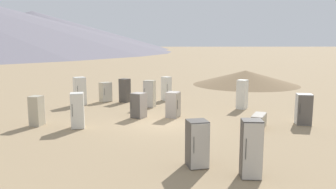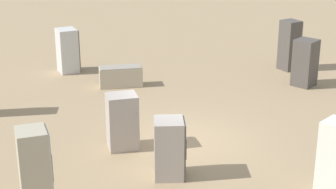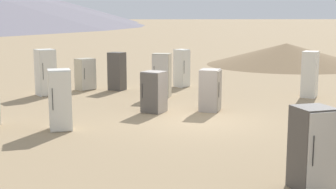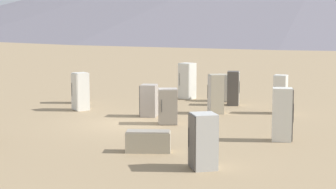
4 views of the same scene
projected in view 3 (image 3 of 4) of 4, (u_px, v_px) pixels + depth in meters
name	position (u px, v px, depth m)	size (l,w,h in m)	color
ground_plane	(198.00, 120.00, 15.08)	(1000.00, 1000.00, 0.00)	#9E8460
dirt_mound	(286.00, 54.00, 32.12)	(10.89, 10.89, 1.49)	#7F6647
discarded_fridge_0	(60.00, 100.00, 13.68)	(0.76, 0.73, 1.80)	silver
discarded_fridge_1	(85.00, 74.00, 21.27)	(0.97, 0.99, 1.43)	#B2A88E
discarded_fridge_3	(313.00, 149.00, 8.93)	(0.83, 0.79, 1.63)	#4C4742
discarded_fridge_4	(154.00, 92.00, 16.27)	(0.98, 0.98, 1.43)	#A89E93
discarded_fridge_6	(117.00, 71.00, 21.15)	(0.86, 0.88, 1.71)	#4C4742
discarded_fridge_7	(162.00, 75.00, 19.33)	(0.82, 0.85, 1.81)	#B2A88E
discarded_fridge_10	(310.00, 74.00, 19.26)	(0.91, 0.87, 1.90)	silver
discarded_fridge_11	(210.00, 90.00, 16.49)	(0.96, 0.92, 1.48)	#A89E93
discarded_fridge_12	(46.00, 72.00, 19.73)	(0.99, 0.98, 1.95)	silver
discarded_fridge_13	(182.00, 68.00, 22.11)	(0.81, 0.81, 1.78)	silver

